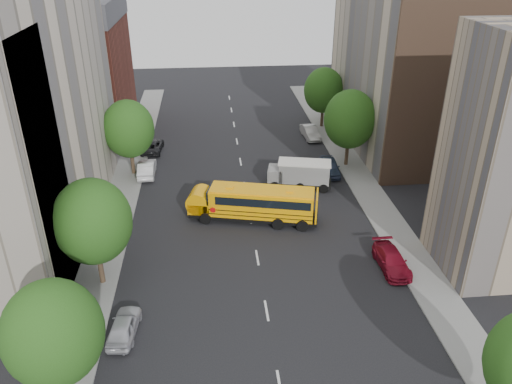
{
  "coord_description": "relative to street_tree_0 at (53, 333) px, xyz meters",
  "views": [
    {
      "loc": [
        -3.13,
        -32.93,
        21.5
      ],
      "look_at": [
        0.3,
        2.0,
        3.49
      ],
      "focal_mm": 35.0,
      "sensor_mm": 36.0,
      "label": 1
    }
  ],
  "objects": [
    {
      "name": "parked_car_5",
      "position": [
        19.8,
        36.28,
        -3.92
      ],
      "size": [
        1.89,
        4.49,
        1.44
      ],
      "primitive_type": "imported",
      "rotation": [
        0.0,
        0.0,
        0.08
      ],
      "color": "#A6A4A0",
      "rests_on": "ground"
    },
    {
      "name": "street_tree_2",
      "position": [
        0.0,
        28.0,
        0.19
      ],
      "size": [
        4.99,
        4.99,
        7.71
      ],
      "color": "#38281C",
      "rests_on": "ground"
    },
    {
      "name": "sidewalk_left",
      "position": [
        -0.5,
        19.0,
        -4.58
      ],
      "size": [
        3.0,
        80.0,
        0.12
      ],
      "primitive_type": "cube",
      "color": "slate",
      "rests_on": "ground"
    },
    {
      "name": "building_left_cream",
      "position": [
        -7.0,
        20.0,
        5.36
      ],
      "size": [
        10.0,
        26.0,
        20.0
      ],
      "primitive_type": "cube",
      "color": "beige",
      "rests_on": "ground"
    },
    {
      "name": "building_left_redbrick",
      "position": [
        -7.0,
        42.0,
        1.86
      ],
      "size": [
        10.0,
        15.0,
        13.0
      ],
      "primitive_type": "cube",
      "color": "maroon",
      "rests_on": "ground"
    },
    {
      "name": "building_right_far",
      "position": [
        29.0,
        34.0,
        4.36
      ],
      "size": [
        10.0,
        22.0,
        18.0
      ],
      "primitive_type": "cube",
      "color": "#C1B096",
      "rests_on": "ground"
    },
    {
      "name": "parked_car_3",
      "position": [
        20.55,
        9.76,
        -3.98
      ],
      "size": [
        1.94,
        4.58,
        1.32
      ],
      "primitive_type": "imported",
      "rotation": [
        0.0,
        0.0,
        0.02
      ],
      "color": "maroon",
      "rests_on": "ground"
    },
    {
      "name": "parked_car_1",
      "position": [
        1.4,
        27.6,
        -3.9
      ],
      "size": [
        1.64,
        4.55,
        1.49
      ],
      "primitive_type": "imported",
      "rotation": [
        0.0,
        0.0,
        3.16
      ],
      "color": "silver",
      "rests_on": "ground"
    },
    {
      "name": "parked_car_4",
      "position": [
        19.8,
        26.2,
        -3.88
      ],
      "size": [
        2.09,
        4.56,
        1.52
      ],
      "primitive_type": "imported",
      "rotation": [
        0.0,
        0.0,
        -0.07
      ],
      "color": "#374461",
      "rests_on": "ground"
    },
    {
      "name": "parked_car_2",
      "position": [
        1.4,
        33.92,
        -4.01
      ],
      "size": [
        2.41,
        4.7,
        1.27
      ],
      "primitive_type": "imported",
      "rotation": [
        0.0,
        0.0,
        3.07
      ],
      "color": "black",
      "rests_on": "ground"
    },
    {
      "name": "street_tree_5",
      "position": [
        22.0,
        40.0,
        0.06
      ],
      "size": [
        4.86,
        4.86,
        7.51
      ],
      "color": "#38281C",
      "rests_on": "ground"
    },
    {
      "name": "parked_car_0",
      "position": [
        2.2,
        4.7,
        -3.99
      ],
      "size": [
        1.91,
        3.97,
        1.31
      ],
      "primitive_type": "imported",
      "rotation": [
        0.0,
        0.0,
        3.05
      ],
      "color": "#B7B7BE",
      "rests_on": "ground"
    },
    {
      "name": "ground",
      "position": [
        11.0,
        14.0,
        -4.64
      ],
      "size": [
        120.0,
        120.0,
        0.0
      ],
      "primitive_type": "plane",
      "color": "black",
      "rests_on": "ground"
    },
    {
      "name": "street_tree_1",
      "position": [
        0.0,
        10.0,
        0.31
      ],
      "size": [
        5.12,
        5.12,
        7.9
      ],
      "color": "#38281C",
      "rests_on": "ground"
    },
    {
      "name": "sidewalk_right",
      "position": [
        22.5,
        19.0,
        -4.58
      ],
      "size": [
        3.0,
        80.0,
        0.12
      ],
      "primitive_type": "cube",
      "color": "slate",
      "rests_on": "ground"
    },
    {
      "name": "lane_markings",
      "position": [
        11.0,
        24.0,
        -4.64
      ],
      "size": [
        0.15,
        64.0,
        0.01
      ],
      "primitive_type": "cube",
      "color": "silver",
      "rests_on": "ground"
    },
    {
      "name": "street_tree_4",
      "position": [
        22.0,
        28.0,
        0.43
      ],
      "size": [
        5.25,
        5.25,
        8.1
      ],
      "color": "#38281C",
      "rests_on": "ground"
    },
    {
      "name": "street_tree_0",
      "position": [
        0.0,
        0.0,
        0.0
      ],
      "size": [
        4.8,
        4.8,
        7.41
      ],
      "color": "#38281C",
      "rests_on": "ground"
    },
    {
      "name": "safari_truck",
      "position": [
        16.2,
        23.47,
        -3.25
      ],
      "size": [
        6.47,
        3.49,
        2.63
      ],
      "rotation": [
        0.0,
        0.0,
        -0.22
      ],
      "color": "black",
      "rests_on": "ground"
    },
    {
      "name": "building_right_sidewall",
      "position": [
        29.0,
        23.0,
        4.36
      ],
      "size": [
        10.1,
        0.3,
        18.0
      ],
      "primitive_type": "cube",
      "color": "brown",
      "rests_on": "ground"
    },
    {
      "name": "school_bus",
      "position": [
        11.16,
        17.66,
        -2.95
      ],
      "size": [
        11.0,
        4.91,
        3.03
      ],
      "rotation": [
        0.0,
        0.0,
        -0.24
      ],
      "color": "black",
      "rests_on": "ground"
    }
  ]
}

